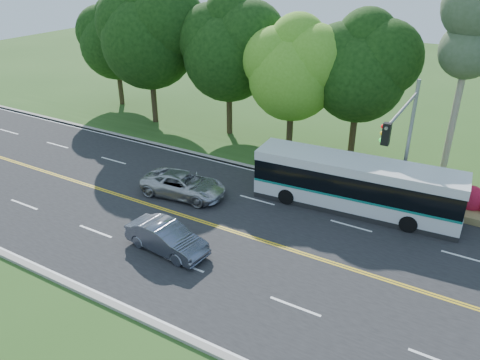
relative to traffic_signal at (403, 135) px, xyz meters
The scene contains 12 objects.
ground 9.65m from the traffic_signal, 140.23° to the right, with size 120.00×120.00×0.00m, color #294D19.
road 9.65m from the traffic_signal, 140.23° to the right, with size 60.00×14.00×0.02m, color black.
curb_north 8.15m from the traffic_signal, 164.96° to the left, with size 60.00×0.30×0.15m, color gray.
curb_south 14.86m from the traffic_signal, 117.35° to the right, with size 60.00×0.30×0.15m, color gray.
grass_verge 8.74m from the traffic_signal, 151.03° to the left, with size 60.00×4.00×0.10m, color #294D19.
lane_markings 9.71m from the traffic_signal, 140.63° to the right, with size 57.60×13.82×0.00m.
tree_row 13.61m from the traffic_signal, 150.00° to the left, with size 44.70×9.10×13.84m.
bougainvillea_hedge 4.86m from the traffic_signal, 75.94° to the left, with size 9.50×2.25×1.50m.
traffic_signal is the anchor object (origin of this frame).
transit_bus 3.82m from the traffic_signal, behind, with size 11.01×3.11×2.85m.
sedan 12.45m from the traffic_signal, 134.84° to the right, with size 1.46×4.20×1.38m, color slate.
suv 12.14m from the traffic_signal, 162.20° to the right, with size 2.27×4.93×1.37m, color #B0B1B4.
Camera 1 is at (10.37, -17.11, 12.82)m, focal length 35.00 mm.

